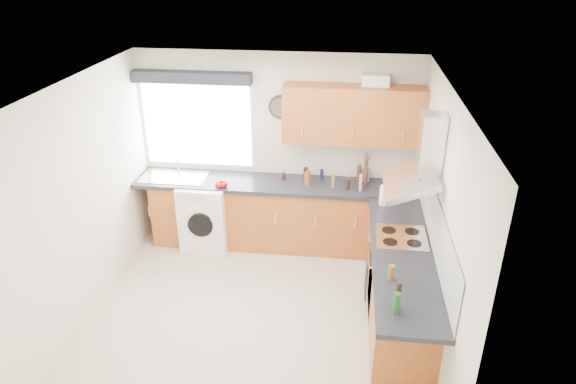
# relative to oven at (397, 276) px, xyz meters

# --- Properties ---
(ground_plane) EXTENTS (3.60, 3.60, 0.00)m
(ground_plane) POSITION_rel_oven_xyz_m (-1.50, -0.30, -0.42)
(ground_plane) COLOR beige
(ceiling) EXTENTS (3.60, 3.60, 0.02)m
(ceiling) POSITION_rel_oven_xyz_m (-1.50, -0.30, 2.08)
(ceiling) COLOR white
(ceiling) RESTS_ON wall_back
(wall_back) EXTENTS (3.60, 0.02, 2.50)m
(wall_back) POSITION_rel_oven_xyz_m (-1.50, 1.50, 0.82)
(wall_back) COLOR silver
(wall_back) RESTS_ON ground_plane
(wall_front) EXTENTS (3.60, 0.02, 2.50)m
(wall_front) POSITION_rel_oven_xyz_m (-1.50, -2.10, 0.82)
(wall_front) COLOR silver
(wall_front) RESTS_ON ground_plane
(wall_left) EXTENTS (0.02, 3.60, 2.50)m
(wall_left) POSITION_rel_oven_xyz_m (-3.30, -0.30, 0.82)
(wall_left) COLOR silver
(wall_left) RESTS_ON ground_plane
(wall_right) EXTENTS (0.02, 3.60, 2.50)m
(wall_right) POSITION_rel_oven_xyz_m (0.30, -0.30, 0.82)
(wall_right) COLOR silver
(wall_right) RESTS_ON ground_plane
(window) EXTENTS (1.40, 0.02, 1.10)m
(window) POSITION_rel_oven_xyz_m (-2.55, 1.49, 1.12)
(window) COLOR white
(window) RESTS_ON wall_back
(window_blind) EXTENTS (1.50, 0.18, 0.14)m
(window_blind) POSITION_rel_oven_xyz_m (-2.55, 1.40, 1.76)
(window_blind) COLOR #20232A
(window_blind) RESTS_ON wall_back
(splashback) EXTENTS (0.01, 3.00, 0.54)m
(splashback) POSITION_rel_oven_xyz_m (0.29, 0.00, 0.75)
(splashback) COLOR white
(splashback) RESTS_ON wall_right
(base_cab_back) EXTENTS (3.00, 0.58, 0.86)m
(base_cab_back) POSITION_rel_oven_xyz_m (-1.60, 1.21, 0.01)
(base_cab_back) COLOR #994C1E
(base_cab_back) RESTS_ON ground_plane
(base_cab_corner) EXTENTS (0.60, 0.60, 0.86)m
(base_cab_corner) POSITION_rel_oven_xyz_m (0.00, 1.20, 0.01)
(base_cab_corner) COLOR #994C1E
(base_cab_corner) RESTS_ON ground_plane
(base_cab_right) EXTENTS (0.58, 2.10, 0.86)m
(base_cab_right) POSITION_rel_oven_xyz_m (0.01, -0.15, 0.01)
(base_cab_right) COLOR #994C1E
(base_cab_right) RESTS_ON ground_plane
(worktop_back) EXTENTS (3.60, 0.62, 0.05)m
(worktop_back) POSITION_rel_oven_xyz_m (-1.50, 1.20, 0.46)
(worktop_back) COLOR black
(worktop_back) RESTS_ON base_cab_back
(worktop_right) EXTENTS (0.62, 2.42, 0.05)m
(worktop_right) POSITION_rel_oven_xyz_m (0.00, -0.30, 0.46)
(worktop_right) COLOR black
(worktop_right) RESTS_ON base_cab_right
(sink) EXTENTS (0.84, 0.46, 0.10)m
(sink) POSITION_rel_oven_xyz_m (-2.83, 1.20, 0.52)
(sink) COLOR silver
(sink) RESTS_ON worktop_back
(oven) EXTENTS (0.56, 0.58, 0.85)m
(oven) POSITION_rel_oven_xyz_m (0.00, 0.00, 0.00)
(oven) COLOR black
(oven) RESTS_ON ground_plane
(hob_plate) EXTENTS (0.52, 0.52, 0.01)m
(hob_plate) POSITION_rel_oven_xyz_m (0.00, 0.00, 0.49)
(hob_plate) COLOR silver
(hob_plate) RESTS_ON worktop_right
(extractor_hood) EXTENTS (0.52, 0.78, 0.66)m
(extractor_hood) POSITION_rel_oven_xyz_m (0.10, -0.00, 1.34)
(extractor_hood) COLOR silver
(extractor_hood) RESTS_ON wall_right
(upper_cabinets) EXTENTS (1.70, 0.35, 0.70)m
(upper_cabinets) POSITION_rel_oven_xyz_m (-0.55, 1.32, 1.38)
(upper_cabinets) COLOR #994C1E
(upper_cabinets) RESTS_ON wall_back
(washing_machine) EXTENTS (0.63, 0.61, 0.89)m
(washing_machine) POSITION_rel_oven_xyz_m (-2.40, 1.10, 0.02)
(washing_machine) COLOR white
(washing_machine) RESTS_ON ground_plane
(wall_clock) EXTENTS (0.30, 0.04, 0.30)m
(wall_clock) POSITION_rel_oven_xyz_m (-1.45, 1.46, 1.39)
(wall_clock) COLOR #20232A
(wall_clock) RESTS_ON wall_back
(casserole) EXTENTS (0.33, 0.24, 0.13)m
(casserole) POSITION_rel_oven_xyz_m (-0.31, 1.41, 1.79)
(casserole) COLOR white
(casserole) RESTS_ON upper_cabinets
(storage_box) EXTENTS (0.27, 0.22, 0.12)m
(storage_box) POSITION_rel_oven_xyz_m (-0.27, 1.42, 1.79)
(storage_box) COLOR #9E3320
(storage_box) RESTS_ON upper_cabinets
(utensil_pot) EXTENTS (0.14, 0.14, 0.16)m
(utensil_pot) POSITION_rel_oven_xyz_m (-0.35, 1.40, 0.56)
(utensil_pot) COLOR gray
(utensil_pot) RESTS_ON worktop_back
(kitchen_roll) EXTENTS (0.11, 0.11, 0.23)m
(kitchen_roll) POSITION_rel_oven_xyz_m (-0.15, 0.75, 0.60)
(kitchen_roll) COLOR white
(kitchen_roll) RESTS_ON worktop_right
(tomato_cluster) EXTENTS (0.17, 0.17, 0.06)m
(tomato_cluster) POSITION_rel_oven_xyz_m (-2.15, 1.00, 0.52)
(tomato_cluster) COLOR #AC0A04
(tomato_cluster) RESTS_ON worktop_back
(jar_0) EXTENTS (0.05, 0.05, 0.24)m
(jar_0) POSITION_rel_oven_xyz_m (-0.35, 1.21, 0.61)
(jar_0) COLOR #592024
(jar_0) RESTS_ON worktop_back
(jar_1) EXTENTS (0.04, 0.04, 0.21)m
(jar_1) POSITION_rel_oven_xyz_m (-1.07, 1.15, 0.59)
(jar_1) COLOR brown
(jar_1) RESTS_ON worktop_back
(jar_2) EXTENTS (0.04, 0.04, 0.22)m
(jar_2) POSITION_rel_oven_xyz_m (-0.42, 1.08, 0.60)
(jar_2) COLOR #B1A997
(jar_2) RESTS_ON worktop_back
(jar_3) EXTENTS (0.06, 0.06, 0.16)m
(jar_3) POSITION_rel_oven_xyz_m (-1.09, 1.19, 0.57)
(jar_3) COLOR brown
(jar_3) RESTS_ON worktop_back
(jar_4) EXTENTS (0.04, 0.04, 0.20)m
(jar_4) POSITION_rel_oven_xyz_m (-0.75, 1.13, 0.59)
(jar_4) COLOR olive
(jar_4) RESTS_ON worktop_back
(jar_5) EXTENTS (0.06, 0.06, 0.19)m
(jar_5) POSITION_rel_oven_xyz_m (-1.11, 1.29, 0.58)
(jar_5) COLOR black
(jar_5) RESTS_ON worktop_back
(jar_6) EXTENTS (0.05, 0.05, 0.13)m
(jar_6) POSITION_rel_oven_xyz_m (-0.57, 1.11, 0.55)
(jar_6) COLOR #351413
(jar_6) RESTS_ON worktop_back
(jar_7) EXTENTS (0.06, 0.06, 0.09)m
(jar_7) POSITION_rel_oven_xyz_m (-1.40, 1.31, 0.53)
(jar_7) COLOR #3C1C15
(jar_7) RESTS_ON worktop_back
(jar_8) EXTENTS (0.04, 0.04, 0.13)m
(jar_8) POSITION_rel_oven_xyz_m (-0.91, 1.38, 0.55)
(jar_8) COLOR #131943
(jar_8) RESTS_ON worktop_back
(jar_9) EXTENTS (0.05, 0.05, 0.09)m
(jar_9) POSITION_rel_oven_xyz_m (-0.58, 1.22, 0.53)
(jar_9) COLOR #163F1D
(jar_9) RESTS_ON worktop_back
(jar_10) EXTENTS (0.06, 0.06, 0.24)m
(jar_10) POSITION_rel_oven_xyz_m (-0.44, 1.29, 0.61)
(jar_10) COLOR #54211E
(jar_10) RESTS_ON worktop_back
(bottle_0) EXTENTS (0.06, 0.06, 0.19)m
(bottle_0) POSITION_rel_oven_xyz_m (-0.14, -1.22, 0.58)
(bottle_0) COLOR #1E5520
(bottle_0) RESTS_ON worktop_right
(bottle_1) EXTENTS (0.06, 0.06, 0.15)m
(bottle_1) POSITION_rel_oven_xyz_m (-0.15, -0.75, 0.56)
(bottle_1) COLOR brown
(bottle_1) RESTS_ON worktop_right
(bottle_2) EXTENTS (0.06, 0.06, 0.26)m
(bottle_2) POSITION_rel_oven_xyz_m (-0.13, -1.15, 0.61)
(bottle_2) COLOR black
(bottle_2) RESTS_ON worktop_right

